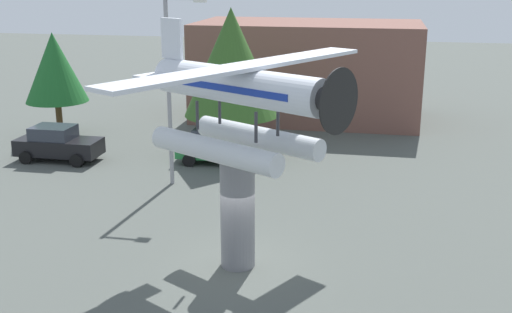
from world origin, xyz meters
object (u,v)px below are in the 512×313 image
Objects in this scene: display_pedestal at (238,211)px; storefront_building at (308,70)px; car_mid_green at (219,146)px; streetlight_primary at (173,79)px; tree_east at (231,62)px; floatplane_monument at (240,102)px; tree_west at (55,68)px; car_near_black at (58,143)px.

storefront_building is at bearing 90.99° from display_pedestal.
streetlight_primary is (-1.10, -3.48, 3.85)m from car_mid_green.
tree_east reaches higher than display_pedestal.
floatplane_monument is 1.62× the size of tree_west.
storefront_building reaches higher than car_mid_green.
streetlight_primary is 1.09× the size of tree_east.
display_pedestal is 0.50× the size of tree_east.
tree_east reaches higher than tree_west.
tree_west is at bearing 161.61° from car_mid_green.
tree_west reaches higher than display_pedestal.
floatplane_monument is at bearing -45.96° from tree_west.
tree_west is at bearing -150.31° from storefront_building.
car_mid_green is 11.37m from tree_west.
tree_west is (-13.43, -7.66, 0.90)m from storefront_building.
streetlight_primary is at bearing -107.50° from car_mid_green.
streetlight_primary is at bearing -105.83° from storefront_building.
car_near_black is 0.56× the size of tree_east.
streetlight_primary is at bearing 151.24° from floatplane_monument.
streetlight_primary reaches higher than car_mid_green.
car_near_black is at bearing -171.74° from car_mid_green.
floatplane_monument is at bearing -75.48° from tree_east.
tree_west reaches higher than car_mid_green.
streetlight_primary is 11.62m from tree_west.
floatplane_monument is (0.11, -0.06, 3.54)m from display_pedestal.
car_near_black is at bearing 161.59° from streetlight_primary.
car_mid_green is at bearing 107.45° from display_pedestal.
storefront_building is 2.37× the size of tree_west.
tree_east is (-3.13, 12.48, 2.92)m from display_pedestal.
car_near_black is at bearing 139.72° from display_pedestal.
floatplane_monument reaches higher than tree_east.
streetlight_primary reaches higher than car_near_black.
floatplane_monument reaches higher than car_near_black.
streetlight_primary reaches higher than storefront_building.
display_pedestal is at bearing -72.55° from car_mid_green.
display_pedestal reaches higher than car_mid_green.
floatplane_monument is 22.20m from storefront_building.
storefront_building reaches higher than car_near_black.
car_near_black is at bearing -132.07° from storefront_building.
floatplane_monument is 2.29× the size of car_mid_green.
display_pedestal reaches higher than car_near_black.
storefront_building is at bearing 120.71° from floatplane_monument.
streetlight_primary reaches higher than display_pedestal.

